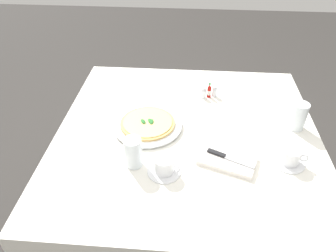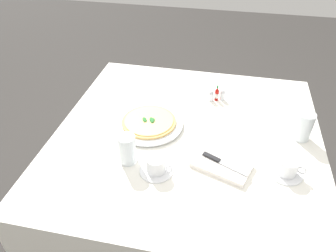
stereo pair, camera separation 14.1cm
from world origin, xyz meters
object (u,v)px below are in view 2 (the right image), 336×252
object	(u,v)px
water_glass_right_edge	(303,127)
pepper_shaker	(211,96)
salt_shaker	(222,95)
coffee_cup_far_left	(156,165)
napkin_folded	(222,165)
dinner_knife	(223,163)
coffee_cup_center_back	(288,168)
hot_sauce_bottle	(217,94)
pizza_plate	(149,124)
water_glass_near_right	(128,151)
pizza	(149,121)

from	to	relation	value
water_glass_right_edge	pepper_shaker	size ratio (longest dim) A/B	2.28
salt_shaker	pepper_shaker	size ratio (longest dim) A/B	1.00
coffee_cup_far_left	salt_shaker	xyz separation A→B (m)	(0.21, 0.56, -0.01)
napkin_folded	dinner_knife	xyz separation A→B (m)	(0.00, -0.00, 0.01)
coffee_cup_center_back	hot_sauce_bottle	xyz separation A→B (m)	(-0.31, 0.46, 0.00)
pizza_plate	coffee_cup_far_left	distance (m)	0.29
pizza_plate	coffee_cup_center_back	size ratio (longest dim) A/B	2.36
coffee_cup_far_left	coffee_cup_center_back	size ratio (longest dim) A/B	0.99
coffee_cup_center_back	water_glass_near_right	size ratio (longest dim) A/B	1.05
coffee_cup_center_back	water_glass_right_edge	size ratio (longest dim) A/B	1.02
hot_sauce_bottle	salt_shaker	size ratio (longest dim) A/B	1.48
hot_sauce_bottle	pizza	bearing A→B (deg)	-135.44
pizza_plate	dinner_knife	xyz separation A→B (m)	(0.35, -0.20, 0.01)
coffee_cup_far_left	pizza_plate	bearing A→B (deg)	110.15
pizza	water_glass_right_edge	distance (m)	0.67
napkin_folded	pepper_shaker	distance (m)	0.47
dinner_knife	pepper_shaker	distance (m)	0.47
dinner_knife	hot_sauce_bottle	bearing A→B (deg)	122.88
napkin_folded	salt_shaker	size ratio (longest dim) A/B	4.45
pizza	coffee_cup_center_back	size ratio (longest dim) A/B	1.88
water_glass_near_right	napkin_folded	xyz separation A→B (m)	(0.37, 0.04, -0.04)
napkin_folded	coffee_cup_far_left	bearing A→B (deg)	-143.89
coffee_cup_center_back	hot_sauce_bottle	size ratio (longest dim) A/B	1.58
water_glass_right_edge	hot_sauce_bottle	bearing A→B (deg)	149.40
dinner_knife	coffee_cup_center_back	bearing A→B (deg)	28.59
napkin_folded	hot_sauce_bottle	xyz separation A→B (m)	(-0.06, 0.47, 0.02)
water_glass_right_edge	hot_sauce_bottle	world-z (taller)	water_glass_right_edge
water_glass_near_right	pepper_shaker	size ratio (longest dim) A/B	2.22
pizza_plate	dinner_knife	distance (m)	0.40
coffee_cup_center_back	napkin_folded	size ratio (longest dim) A/B	0.52
dinner_knife	water_glass_right_edge	bearing A→B (deg)	62.92
coffee_cup_center_back	napkin_folded	distance (m)	0.24
napkin_folded	salt_shaker	distance (m)	0.48
pizza_plate	pizza	xyz separation A→B (m)	(0.00, -0.00, 0.01)
water_glass_right_edge	dinner_knife	distance (m)	0.41
coffee_cup_center_back	salt_shaker	xyz separation A→B (m)	(-0.28, 0.47, -0.01)
water_glass_near_right	coffee_cup_far_left	bearing A→B (deg)	-14.62
hot_sauce_bottle	coffee_cup_far_left	bearing A→B (deg)	-108.41
coffee_cup_far_left	napkin_folded	xyz separation A→B (m)	(0.24, 0.07, -0.02)
pizza_plate	pizza	distance (m)	0.01
coffee_cup_far_left	salt_shaker	distance (m)	0.60
pizza	coffee_cup_center_back	xyz separation A→B (m)	(0.59, -0.18, 0.01)
coffee_cup_far_left	pepper_shaker	xyz separation A→B (m)	(0.15, 0.54, -0.01)
water_glass_right_edge	dinner_knife	bearing A→B (deg)	-142.21
pepper_shaker	water_glass_near_right	bearing A→B (deg)	-118.71
pizza_plate	water_glass_right_edge	size ratio (longest dim) A/B	2.42
water_glass_near_right	hot_sauce_bottle	world-z (taller)	water_glass_near_right
hot_sauce_bottle	pepper_shaker	distance (m)	0.03
water_glass_near_right	water_glass_right_edge	bearing A→B (deg)	22.73
pizza_plate	pepper_shaker	xyz separation A→B (m)	(0.25, 0.27, 0.01)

